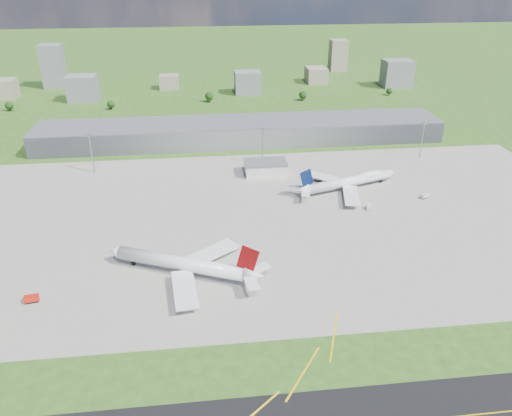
{
  "coord_description": "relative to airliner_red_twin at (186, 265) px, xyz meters",
  "views": [
    {
      "loc": [
        -30.38,
        -194.15,
        126.22
      ],
      "look_at": [
        -3.68,
        34.71,
        9.0
      ],
      "focal_mm": 35.0,
      "sensor_mm": 36.0,
      "label": 1
    }
  ],
  "objects": [
    {
      "name": "bldg_ce",
      "position": [
        139.64,
        359.0,
        2.64
      ],
      "size": [
        22.0,
        24.0,
        16.0
      ],
      "primitive_type": "cube",
      "color": "gray",
      "rests_on": "ground"
    },
    {
      "name": "bldg_w",
      "position": [
        -100.36,
        309.0,
        6.64
      ],
      "size": [
        28.0,
        22.0,
        24.0
      ],
      "primitive_type": "cube",
      "color": "slate",
      "rests_on": "ground"
    },
    {
      "name": "bldg_e",
      "position": [
        219.64,
        329.0,
        8.64
      ],
      "size": [
        30.0,
        22.0,
        28.0
      ],
      "primitive_type": "cube",
      "color": "slate",
      "rests_on": "ground"
    },
    {
      "name": "airliner_blue_quad",
      "position": [
        96.76,
        79.84,
        -0.32
      ],
      "size": [
        67.66,
        51.88,
        18.13
      ],
      "rotation": [
        0.0,
        0.0,
        0.31
      ],
      "color": "white",
      "rests_on": "ground"
    },
    {
      "name": "tug_yellow",
      "position": [
        30.84,
        1.15,
        -4.43
      ],
      "size": [
        3.85,
        2.63,
        1.77
      ],
      "rotation": [
        0.0,
        0.0,
        0.18
      ],
      "color": "#BE8D0B",
      "rests_on": "ground"
    },
    {
      "name": "mast_west",
      "position": [
        -60.36,
        124.0,
        12.35
      ],
      "size": [
        3.5,
        2.0,
        25.9
      ],
      "color": "gray",
      "rests_on": "ground"
    },
    {
      "name": "crash_tender",
      "position": [
        -62.32,
        -12.11,
        -3.82
      ],
      "size": [
        6.15,
        3.47,
        3.06
      ],
      "rotation": [
        0.0,
        0.0,
        0.17
      ],
      "color": "red",
      "rests_on": "ground"
    },
    {
      "name": "bldg_c",
      "position": [
        59.64,
        319.0,
        5.64
      ],
      "size": [
        26.0,
        20.0,
        22.0
      ],
      "primitive_type": "cube",
      "color": "slate",
      "rests_on": "ground"
    },
    {
      "name": "tree_w",
      "position": [
        -70.36,
        274.0,
        -0.5
      ],
      "size": [
        6.75,
        6.75,
        8.25
      ],
      "color": "#382314",
      "rests_on": "ground"
    },
    {
      "name": "tree_c",
      "position": [
        19.64,
        289.0,
        0.48
      ],
      "size": [
        8.1,
        8.1,
        9.9
      ],
      "color": "#382314",
      "rests_on": "ground"
    },
    {
      "name": "bldg_cw",
      "position": [
        -20.36,
        349.0,
        1.64
      ],
      "size": [
        20.0,
        18.0,
        14.0
      ],
      "primitive_type": "cube",
      "color": "gray",
      "rests_on": "ground"
    },
    {
      "name": "bldg_tall_w",
      "position": [
        -140.36,
        369.0,
        16.64
      ],
      "size": [
        22.0,
        20.0,
        44.0
      ],
      "primitive_type": "cube",
      "color": "slate",
      "rests_on": "ground"
    },
    {
      "name": "mast_center",
      "position": [
        49.64,
        124.0,
        12.35
      ],
      "size": [
        3.5,
        2.0,
        25.9
      ],
      "color": "gray",
      "rests_on": "ground"
    },
    {
      "name": "tree_far_w",
      "position": [
        -160.36,
        279.0,
        -0.17
      ],
      "size": [
        7.2,
        7.2,
        8.8
      ],
      "color": "#382314",
      "rests_on": "ground"
    },
    {
      "name": "van_white_near",
      "position": [
        99.99,
        52.55,
        -4.02
      ],
      "size": [
        3.78,
        5.68,
        2.65
      ],
      "rotation": [
        0.0,
        0.0,
        1.26
      ],
      "color": "silver",
      "rests_on": "ground"
    },
    {
      "name": "bldg_far_w",
      "position": [
        -180.36,
        329.0,
        3.64
      ],
      "size": [
        24.0,
        20.0,
        18.0
      ],
      "primitive_type": "cube",
      "color": "gray",
      "rests_on": "ground"
    },
    {
      "name": "ground",
      "position": [
        39.64,
        159.0,
        -5.36
      ],
      "size": [
        1400.0,
        1400.0,
        0.0
      ],
      "primitive_type": "plane",
      "color": "#304C18",
      "rests_on": "ground"
    },
    {
      "name": "tree_e",
      "position": [
        109.64,
        284.0,
        0.15
      ],
      "size": [
        7.65,
        7.65,
        9.35
      ],
      "color": "#382314",
      "rests_on": "ground"
    },
    {
      "name": "terminal",
      "position": [
        39.64,
        174.0,
        2.14
      ],
      "size": [
        300.0,
        42.0,
        15.0
      ],
      "primitive_type": "cube",
      "color": "slate",
      "rests_on": "ground"
    },
    {
      "name": "tree_far_e",
      "position": [
        199.64,
        294.0,
        -0.82
      ],
      "size": [
        6.3,
        6.3,
        7.7
      ],
      "color": "#382314",
      "rests_on": "ground"
    },
    {
      "name": "airliner_red_twin",
      "position": [
        0.0,
        0.0,
        0.0
      ],
      "size": [
        69.28,
        52.22,
        20.11
      ],
      "rotation": [
        0.0,
        0.0,
        2.72
      ],
      "color": "white",
      "rests_on": "ground"
    },
    {
      "name": "bldg_tall_e",
      "position": [
        179.64,
        419.0,
        12.64
      ],
      "size": [
        20.0,
        18.0,
        36.0
      ],
      "primitive_type": "cube",
      "color": "gray",
      "rests_on": "ground"
    },
    {
      "name": "van_white_far",
      "position": [
        136.76,
        62.36,
        -4.08
      ],
      "size": [
        5.42,
        4.2,
        2.54
      ],
      "rotation": [
        0.0,
        0.0,
        0.45
      ],
      "color": "silver",
      "rests_on": "ground"
    },
    {
      "name": "apron",
      "position": [
        49.64,
        49.0,
        -5.32
      ],
      "size": [
        360.0,
        190.0,
        0.08
      ],
      "primitive_type": "cube",
      "color": "gray",
      "rests_on": "ground"
    },
    {
      "name": "mast_east",
      "position": [
        159.64,
        124.0,
        12.35
      ],
      "size": [
        3.5,
        2.0,
        25.9
      ],
      "color": "gray",
      "rests_on": "ground"
    },
    {
      "name": "ops_building",
      "position": [
        49.64,
        109.0,
        -1.36
      ],
      "size": [
        26.0,
        16.0,
        8.0
      ],
      "primitive_type": "cube",
      "color": "silver",
      "rests_on": "ground"
    }
  ]
}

